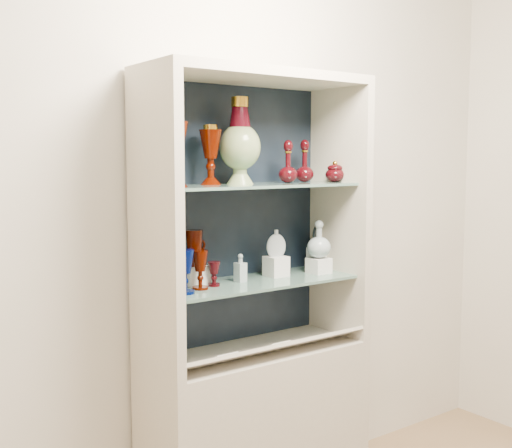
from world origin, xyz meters
TOP-DOWN VIEW (x-y plane):
  - wall_back at (0.00, 1.75)m, footprint 3.50×0.02m
  - cabinet_base at (0.00, 1.53)m, footprint 1.00×0.40m
  - cabinet_back_panel at (0.00, 1.72)m, footprint 0.98×0.02m
  - cabinet_side_left at (-0.48, 1.53)m, footprint 0.04×0.40m
  - cabinet_side_right at (0.48, 1.53)m, footprint 0.04×0.40m
  - cabinet_top_cap at (0.00, 1.53)m, footprint 1.00×0.40m
  - shelf_lower at (0.00, 1.55)m, footprint 0.92×0.34m
  - shelf_upper at (0.00, 1.55)m, footprint 0.92×0.34m
  - label_ledge at (0.00, 1.42)m, footprint 0.92×0.17m
  - label_card_0 at (-0.24, 1.42)m, footprint 0.10×0.06m
  - label_card_1 at (0.03, 1.42)m, footprint 0.10×0.06m
  - pedestal_lamp_left at (-0.40, 1.52)m, footprint 0.12×0.12m
  - pedestal_lamp_right at (-0.18, 1.60)m, footprint 0.11×0.11m
  - enamel_urn at (-0.04, 1.59)m, footprint 0.22×0.22m
  - ruby_decanter_a at (0.32, 1.60)m, footprint 0.10×0.10m
  - ruby_decanter_b at (0.20, 1.56)m, footprint 0.11×0.11m
  - lidded_bowl at (0.44, 1.52)m, footprint 0.11×0.11m
  - cobalt_goblet at (-0.37, 1.50)m, footprint 0.08×0.08m
  - ruby_goblet_tall at (-0.28, 1.53)m, footprint 0.08×0.08m
  - ruby_goblet_small at (-0.20, 1.55)m, footprint 0.05×0.05m
  - riser_ruby_pitcher at (-0.25, 1.63)m, footprint 0.10×0.10m
  - ruby_pitcher at (-0.25, 1.63)m, footprint 0.13×0.10m
  - clear_square_bottle at (-0.06, 1.57)m, footprint 0.05×0.05m
  - riser_flat_flask at (0.15, 1.58)m, footprint 0.09×0.09m
  - flat_flask at (0.15, 1.58)m, footprint 0.10×0.07m
  - riser_clear_round_decanter at (0.36, 1.53)m, footprint 0.09×0.09m
  - clear_round_decanter at (0.36, 1.53)m, footprint 0.14×0.14m
  - riser_cameo_medallion at (0.44, 1.63)m, footprint 0.08×0.08m
  - cameo_medallion at (0.44, 1.63)m, footprint 0.11×0.07m

SIDE VIEW (x-z plane):
  - cabinet_base at x=0.00m, z-range 0.00..0.75m
  - label_ledge at x=0.00m, z-range 0.74..0.82m
  - label_card_0 at x=-0.24m, z-range 0.78..0.81m
  - label_card_1 at x=0.03m, z-range 0.78..0.81m
  - shelf_lower at x=0.00m, z-range 1.04..1.05m
  - riser_clear_round_decanter at x=0.36m, z-range 1.05..1.12m
  - riser_ruby_pitcher at x=-0.25m, z-range 1.05..1.13m
  - riser_flat_flask at x=0.15m, z-range 1.05..1.14m
  - riser_cameo_medallion at x=0.44m, z-range 1.05..1.15m
  - ruby_goblet_small at x=-0.20m, z-range 1.05..1.15m
  - clear_square_bottle at x=-0.06m, z-range 1.05..1.17m
  - ruby_goblet_tall at x=-0.28m, z-range 1.05..1.21m
  - cobalt_goblet at x=-0.37m, z-range 1.05..1.22m
  - flat_flask at x=0.15m, z-range 1.14..1.26m
  - clear_round_decanter at x=0.36m, z-range 1.12..1.29m
  - ruby_pitcher at x=-0.25m, z-range 1.13..1.28m
  - cameo_medallion at x=0.44m, z-range 1.15..1.27m
  - cabinet_back_panel at x=0.00m, z-range 0.75..1.90m
  - cabinet_side_left at x=-0.48m, z-range 0.75..1.90m
  - cabinet_side_right at x=0.48m, z-range 0.75..1.90m
  - wall_back at x=0.00m, z-range 0.00..2.80m
  - shelf_upper at x=0.00m, z-range 1.46..1.47m
  - lidded_bowl at x=0.44m, z-range 1.47..1.57m
  - ruby_decanter_b at x=0.20m, z-range 1.47..1.67m
  - ruby_decanter_a at x=0.32m, z-range 1.47..1.69m
  - pedestal_lamp_right at x=-0.18m, z-range 1.47..1.72m
  - pedestal_lamp_left at x=-0.40m, z-range 1.47..1.74m
  - enamel_urn at x=-0.04m, z-range 1.47..1.84m
  - cabinet_top_cap at x=0.00m, z-range 1.90..1.94m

